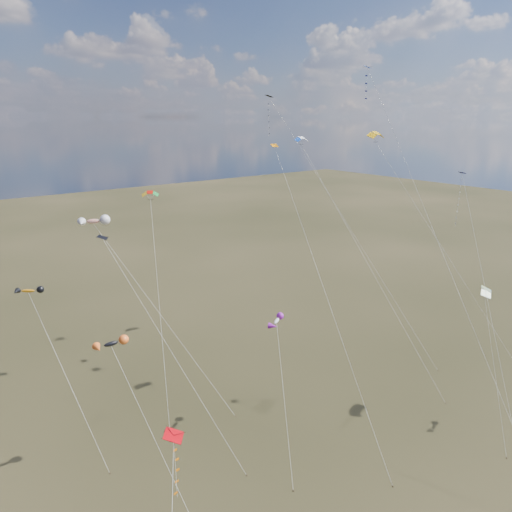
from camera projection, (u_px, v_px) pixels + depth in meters
ground at (371, 490)px, 43.43m from camera, size 400.00×400.00×0.00m
diamond_black_high at (281, 133)px, 64.68m from camera, size 12.56×24.09×37.04m
diamond_navy_tall at (381, 117)px, 53.39m from camera, size 7.62×30.30×39.96m
diamond_black_mid at (138, 296)px, 46.08m from camera, size 7.51×16.08×22.52m
diamond_red_low at (175, 478)px, 27.33m from camera, size 6.34×8.73×16.24m
diamond_navy_right at (462, 214)px, 50.33m from camera, size 11.57×16.98×28.29m
diamond_orange_center at (306, 236)px, 54.02m from camera, size 7.32×27.09×30.73m
parafoil_yellow at (378, 135)px, 52.39m from camera, size 11.96×20.62×32.86m
parafoil_blue_white at (303, 140)px, 68.58m from camera, size 2.29×28.42×31.60m
parafoil_striped at (486, 289)px, 51.37m from camera, size 6.78×8.35×16.16m
parafoil_tricolor at (150, 194)px, 56.75m from camera, size 7.17×15.19×25.56m
novelty_black_orange at (111, 344)px, 43.36m from camera, size 3.46×11.46×13.92m
novelty_orange_black at (28, 292)px, 49.24m from camera, size 4.10×14.46×16.52m
novelty_white_purple at (277, 321)px, 49.36m from camera, size 6.63×10.08×13.34m
novelty_redwhite_stripe at (94, 222)px, 55.94m from camera, size 10.51×18.73×22.51m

